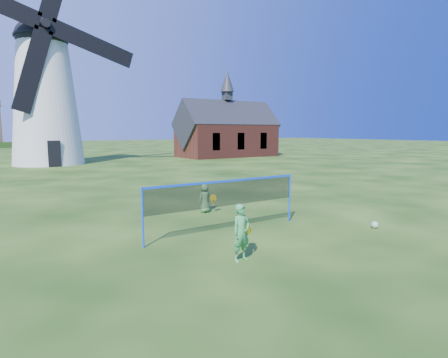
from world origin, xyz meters
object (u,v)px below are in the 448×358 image
object	(u,v)px
player_boy	(205,198)
play_ball	(375,225)
badminton_net	(226,194)
chapel	(227,133)
windmill	(45,93)
player_girl	(241,233)

from	to	relation	value
player_boy	play_ball	size ratio (longest dim) A/B	4.75
badminton_net	play_ball	world-z (taller)	badminton_net
chapel	play_ball	size ratio (longest dim) A/B	52.36
chapel	play_ball	distance (m)	32.28
player_boy	play_ball	distance (m)	5.75
badminton_net	player_boy	world-z (taller)	badminton_net
windmill	badminton_net	xyz separation A→B (m)	(0.79, -27.03, -5.09)
windmill	play_ball	xyz separation A→B (m)	(4.87, -29.11, -6.12)
player_girl	play_ball	distance (m)	5.08
chapel	windmill	bearing A→B (deg)	179.53
windmill	player_boy	bearing A→B (deg)	-86.04
play_ball	player_boy	bearing A→B (deg)	123.69
player_girl	player_boy	xyz separation A→B (m)	(1.87, 4.81, -0.13)
windmill	player_boy	size ratio (longest dim) A/B	17.78
chapel	badminton_net	xyz separation A→B (m)	(-18.10, -26.87, -1.60)
player_girl	play_ball	bearing A→B (deg)	-4.83
chapel	player_girl	world-z (taller)	chapel
chapel	play_ball	world-z (taller)	chapel
player_girl	badminton_net	bearing A→B (deg)	59.97
play_ball	windmill	bearing A→B (deg)	99.49
player_boy	chapel	bearing A→B (deg)	-133.11
player_girl	player_boy	world-z (taller)	player_girl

